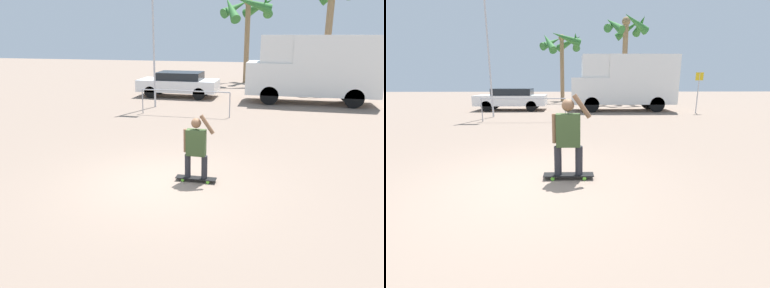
% 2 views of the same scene
% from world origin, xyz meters
% --- Properties ---
extents(ground_plane, '(80.00, 80.00, 0.00)m').
position_xyz_m(ground_plane, '(0.00, 0.00, 0.00)').
color(ground_plane, gray).
extents(skateboard, '(0.97, 0.24, 0.09)m').
position_xyz_m(skateboard, '(0.64, 0.25, 0.07)').
color(skateboard, black).
rests_on(skateboard, ground_plane).
extents(person_skateboarder, '(0.73, 0.23, 1.53)m').
position_xyz_m(person_skateboarder, '(0.64, 0.25, 0.90)').
color(person_skateboarder, '#28282D').
rests_on(person_skateboarder, skateboard).
extents(camper_van, '(6.29, 2.05, 3.32)m').
position_xyz_m(camper_van, '(4.00, 11.79, 1.80)').
color(camper_van, black).
rests_on(camper_van, ground_plane).
extents(parked_car_white, '(4.37, 1.87, 1.36)m').
position_xyz_m(parked_car_white, '(-3.08, 12.23, 0.74)').
color(parked_car_white, black).
rests_on(parked_car_white, ground_plane).
extents(palm_tree_near_van, '(3.51, 3.57, 6.83)m').
position_xyz_m(palm_tree_near_van, '(5.00, 17.13, 5.52)').
color(palm_tree_near_van, '#8E704C').
rests_on(palm_tree_near_van, ground_plane).
extents(palm_tree_center_background, '(3.94, 3.92, 6.04)m').
position_xyz_m(palm_tree_center_background, '(-0.08, 19.46, 4.93)').
color(palm_tree_center_background, '#8E704C').
rests_on(palm_tree_center_background, ground_plane).
extents(flagpole, '(0.92, 0.12, 6.84)m').
position_xyz_m(flagpole, '(-3.30, 9.02, 3.89)').
color(flagpole, '#B7B7BC').
rests_on(flagpole, ground_plane).
extents(street_sign, '(0.44, 0.06, 2.29)m').
position_xyz_m(street_sign, '(7.96, 10.40, 1.48)').
color(street_sign, '#B7B7BC').
rests_on(street_sign, ground_plane).
extents(plaza_railing_segment, '(3.87, 0.05, 1.08)m').
position_xyz_m(plaza_railing_segment, '(-1.48, 7.43, 0.89)').
color(plaza_railing_segment, '#99999E').
rests_on(plaza_railing_segment, ground_plane).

